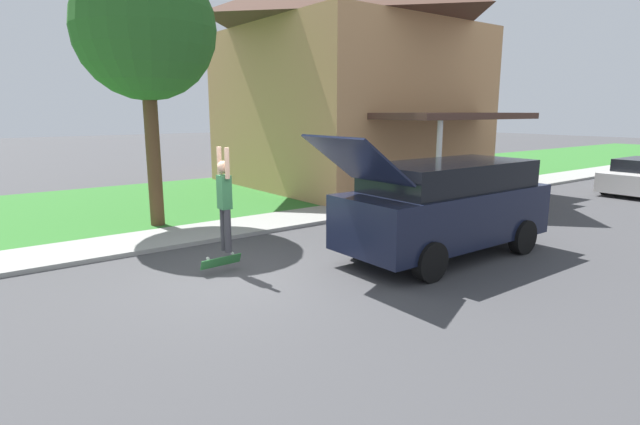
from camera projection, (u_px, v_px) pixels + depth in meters
ground_plane at (248, 278)px, 9.25m from camera, size 120.00×120.00×0.00m
lawn at (284, 191)px, 19.04m from camera, size 10.00×80.00×0.08m
sidewalk at (361, 208)px, 15.60m from camera, size 1.80×80.00×0.10m
house at (347, 72)px, 20.17m from camera, size 11.60×8.87×8.67m
lawn_tree_near at (145, 30)px, 12.24m from camera, size 3.47×3.47×6.67m
suv_parked at (446, 205)px, 10.45m from camera, size 2.08×5.50×2.63m
skateboarder at (225, 198)px, 9.39m from camera, size 0.41×0.23×1.99m
skateboard at (221, 261)px, 9.54m from camera, size 0.18×0.84×0.24m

